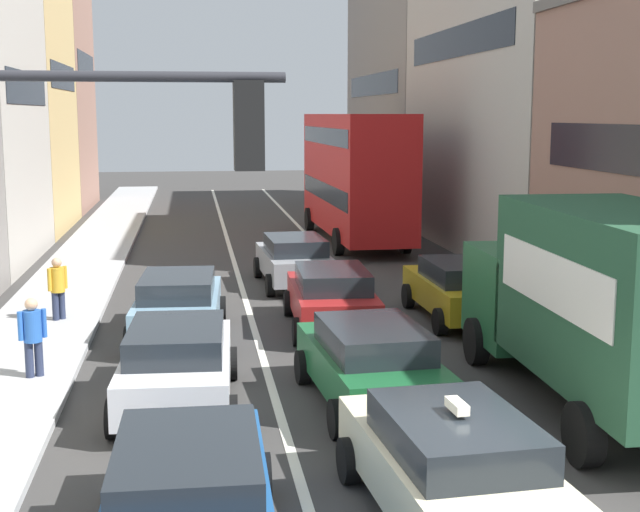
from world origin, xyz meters
name	(u,v)px	position (x,y,z in m)	size (l,w,h in m)	color
sidewalk_left	(82,268)	(-6.70, 20.00, 0.07)	(2.60, 64.00, 0.14)	#A8A8A8
lane_stripe_left	(235,266)	(-1.70, 20.00, 0.01)	(0.16, 60.00, 0.01)	silver
lane_stripe_right	(335,264)	(1.70, 20.00, 0.01)	(0.16, 60.00, 0.01)	silver
building_row_right	(529,89)	(9.90, 23.76, 6.02)	(7.20, 43.90, 14.13)	gray
traffic_light_pole	(47,249)	(-4.45, -0.65, 3.82)	(3.58, 0.38, 5.50)	#2D2D33
removalist_box_truck	(599,298)	(3.70, 4.64, 1.97)	(2.87, 7.76, 3.58)	#1E5933
taxi_centre_lane_front	(451,465)	(-0.02, 0.84, 0.80)	(2.29, 4.41, 1.66)	beige
sedan_left_lane_front	(189,496)	(-3.21, 0.41, 0.80)	(2.13, 4.33, 1.49)	#194C8C
sedan_centre_lane_second	(371,362)	(-0.08, 5.41, 0.80)	(2.28, 4.40, 1.49)	#19592D
wagon_left_lane_second	(178,363)	(-3.41, 5.84, 0.80)	(2.24, 4.38, 1.49)	silver
hatchback_centre_lane_third	(332,296)	(0.12, 10.95, 0.80)	(2.20, 4.37, 1.49)	#A51E1E
sedan_left_lane_third	(178,304)	(-3.45, 10.64, 0.80)	(2.27, 4.40, 1.49)	#759EB7
coupe_centre_lane_fourth	(294,259)	(-0.12, 16.39, 0.80)	(2.21, 4.37, 1.49)	gray
sedan_right_lane_behind_truck	(460,288)	(3.42, 11.45, 0.80)	(2.08, 4.31, 1.49)	#B29319
bus_mid_queue_primary	(355,171)	(3.31, 24.97, 2.83)	(2.94, 10.54, 5.06)	#B21919
pedestrian_near_kerb	(58,287)	(-6.35, 12.33, 0.95)	(0.42, 0.40, 1.66)	#262D47
pedestrian_far_sidewalk	(33,335)	(-6.12, 7.59, 0.95)	(0.50, 0.34, 1.66)	#262D47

